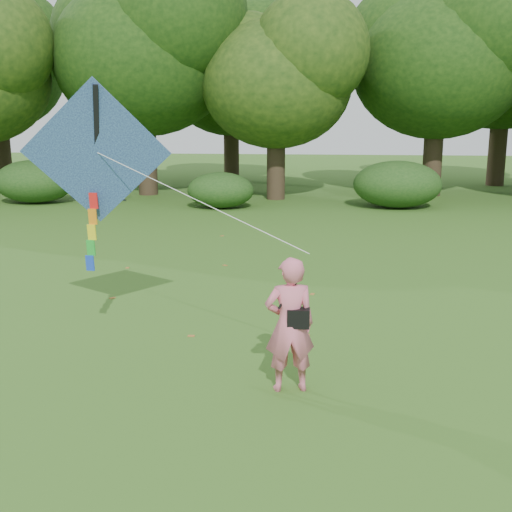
# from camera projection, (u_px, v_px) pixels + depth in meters

# --- Properties ---
(ground) EXTENTS (100.00, 100.00, 0.00)m
(ground) POSITION_uv_depth(u_px,v_px,m) (319.00, 399.00, 8.64)
(ground) COLOR #265114
(ground) RESTS_ON ground
(man_kite_flyer) EXTENTS (0.77, 0.59, 1.89)m
(man_kite_flyer) POSITION_uv_depth(u_px,v_px,m) (290.00, 325.00, 8.73)
(man_kite_flyer) COLOR #E06983
(man_kite_flyer) RESTS_ON ground
(bystander_left) EXTENTS (1.00, 1.01, 1.65)m
(bystander_left) POSITION_uv_depth(u_px,v_px,m) (120.00, 182.00, 27.42)
(bystander_left) COLOR #272B34
(bystander_left) RESTS_ON ground
(crossbody_bag) EXTENTS (0.43, 0.20, 0.73)m
(crossbody_bag) POSITION_uv_depth(u_px,v_px,m) (298.00, 317.00, 8.66)
(crossbody_bag) COLOR black
(crossbody_bag) RESTS_ON ground
(flying_kite) EXTENTS (4.58, 2.08, 3.10)m
(flying_kite) POSITION_uv_depth(u_px,v_px,m) (97.00, 155.00, 10.16)
(flying_kite) COLOR #2534A2
(flying_kite) RESTS_ON ground
(tree_line) EXTENTS (54.70, 15.30, 9.48)m
(tree_line) POSITION_uv_depth(u_px,v_px,m) (361.00, 71.00, 29.44)
(tree_line) COLOR #3A2D1E
(tree_line) RESTS_ON ground
(shrub_band) EXTENTS (39.15, 3.22, 1.88)m
(shrub_band) POSITION_uv_depth(u_px,v_px,m) (303.00, 186.00, 25.60)
(shrub_band) COLOR #264919
(shrub_band) RESTS_ON ground
(fallen_leaves) EXTENTS (10.72, 9.34, 0.01)m
(fallen_leaves) POSITION_uv_depth(u_px,v_px,m) (315.00, 283.00, 14.46)
(fallen_leaves) COLOR #985F29
(fallen_leaves) RESTS_ON ground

